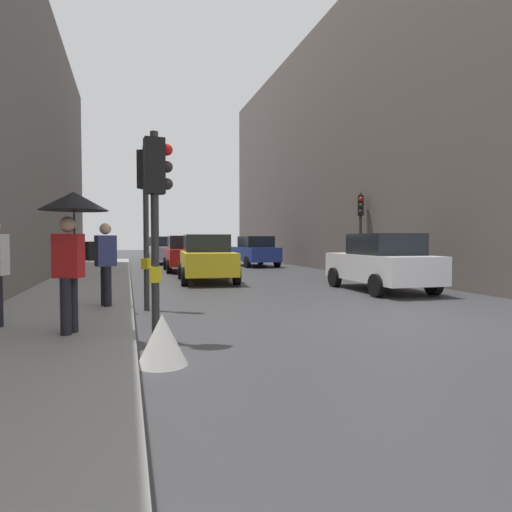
# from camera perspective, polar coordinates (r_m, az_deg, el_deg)

# --- Properties ---
(ground_plane) EXTENTS (120.00, 120.00, 0.00)m
(ground_plane) POSITION_cam_1_polar(r_m,az_deg,el_deg) (8.92, 17.69, -8.16)
(ground_plane) COLOR #38383A
(sidewalk_kerb) EXTENTS (2.83, 40.00, 0.16)m
(sidewalk_kerb) POSITION_cam_1_polar(r_m,az_deg,el_deg) (13.40, -22.00, -4.42)
(sidewalk_kerb) COLOR gray
(sidewalk_kerb) RESTS_ON ground
(building_facade_right) EXTENTS (12.00, 29.56, 12.96)m
(building_facade_right) POSITION_cam_1_polar(r_m,az_deg,el_deg) (28.78, 17.44, 11.89)
(building_facade_right) COLOR #5B514C
(building_facade_right) RESTS_ON ground
(traffic_light_near_right) EXTENTS (0.44, 0.37, 3.64)m
(traffic_light_near_right) POSITION_cam_1_polar(r_m,az_deg,el_deg) (10.03, -14.04, 7.43)
(traffic_light_near_right) COLOR #2D2D2D
(traffic_light_near_right) RESTS_ON ground
(traffic_light_near_left) EXTENTS (0.44, 0.27, 3.22)m
(traffic_light_near_left) POSITION_cam_1_polar(r_m,az_deg,el_deg) (6.87, -12.86, 7.40)
(traffic_light_near_left) COLOR #2D2D2D
(traffic_light_near_left) RESTS_ON ground
(traffic_light_mid_street) EXTENTS (0.35, 0.45, 3.52)m
(traffic_light_mid_street) POSITION_cam_1_polar(r_m,az_deg,el_deg) (19.00, 13.46, 4.68)
(traffic_light_mid_street) COLOR #2D2D2D
(traffic_light_mid_street) RESTS_ON ground
(car_dark_suv) EXTENTS (2.26, 4.32, 1.76)m
(car_dark_suv) POSITION_cam_1_polar(r_m,az_deg,el_deg) (36.43, -12.44, 1.03)
(car_dark_suv) COLOR black
(car_dark_suv) RESTS_ON ground
(car_yellow_taxi) EXTENTS (2.26, 4.32, 1.76)m
(car_yellow_taxi) POSITION_cam_1_polar(r_m,az_deg,el_deg) (16.47, -6.44, -0.29)
(car_yellow_taxi) COLOR yellow
(car_yellow_taxi) RESTS_ON ground
(car_red_sedan) EXTENTS (2.11, 4.25, 1.76)m
(car_red_sedan) POSITION_cam_1_polar(r_m,az_deg,el_deg) (22.06, -9.19, 0.33)
(car_red_sedan) COLOR red
(car_red_sedan) RESTS_ON ground
(car_white_compact) EXTENTS (2.12, 4.25, 1.76)m
(car_white_compact) POSITION_cam_1_polar(r_m,az_deg,el_deg) (13.96, 16.02, -0.80)
(car_white_compact) COLOR silver
(car_white_compact) RESTS_ON ground
(car_silver_hatchback) EXTENTS (2.23, 4.31, 1.76)m
(car_silver_hatchback) POSITION_cam_1_polar(r_m,az_deg,el_deg) (28.99, -11.73, 0.75)
(car_silver_hatchback) COLOR #BCBCC1
(car_silver_hatchback) RESTS_ON ground
(car_blue_van) EXTENTS (2.22, 4.30, 1.76)m
(car_blue_van) POSITION_cam_1_polar(r_m,az_deg,el_deg) (25.71, -0.18, 0.62)
(car_blue_van) COLOR navy
(car_blue_van) RESTS_ON ground
(pedestrian_with_umbrella) EXTENTS (1.00, 1.00, 2.14)m
(pedestrian_with_umbrella) POSITION_cam_1_polar(r_m,az_deg,el_deg) (7.13, -22.81, 4.05)
(pedestrian_with_umbrella) COLOR black
(pedestrian_with_umbrella) RESTS_ON sidewalk_kerb
(pedestrian_with_grey_backpack) EXTENTS (0.66, 0.47, 1.77)m
(pedestrian_with_grey_backpack) POSITION_cam_1_polar(r_m,az_deg,el_deg) (9.87, -19.23, -0.40)
(pedestrian_with_grey_backpack) COLOR black
(pedestrian_with_grey_backpack) RESTS_ON sidewalk_kerb
(warning_sign_triangle) EXTENTS (0.64, 0.64, 0.65)m
(warning_sign_triangle) POSITION_cam_1_polar(r_m,az_deg,el_deg) (5.73, -12.12, -10.59)
(warning_sign_triangle) COLOR silver
(warning_sign_triangle) RESTS_ON ground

